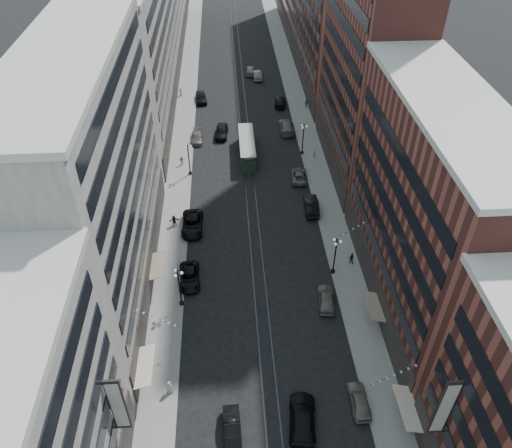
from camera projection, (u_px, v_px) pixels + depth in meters
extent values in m
plane|color=black|center=(247.00, 156.00, 82.89)|extent=(220.00, 220.00, 0.00)
cube|color=gray|center=(183.00, 128.00, 89.99)|extent=(4.00, 180.00, 0.15)
cube|color=gray|center=(304.00, 125.00, 91.09)|extent=(4.00, 180.00, 0.15)
cube|color=#2D2D33|center=(240.00, 127.00, 90.54)|extent=(0.12, 180.00, 0.02)
cube|color=#2D2D33|center=(248.00, 127.00, 90.61)|extent=(0.12, 180.00, 0.02)
cube|color=#A9A396|center=(97.00, 183.00, 52.34)|extent=(8.00, 36.00, 28.00)
cube|color=#A9A396|center=(154.00, 11.00, 101.48)|extent=(8.00, 90.00, 26.00)
cube|color=brown|center=(426.00, 214.00, 51.47)|extent=(8.00, 30.00, 24.00)
cube|color=brown|center=(372.00, 34.00, 67.30)|extent=(8.00, 26.00, 42.00)
cube|color=brown|center=(312.00, 0.00, 110.75)|extent=(8.00, 72.00, 24.00)
cylinder|color=black|center=(182.00, 303.00, 57.60)|extent=(0.56, 0.56, 0.30)
cylinder|color=black|center=(180.00, 288.00, 56.04)|extent=(0.18, 0.18, 5.20)
sphere|color=black|center=(177.00, 271.00, 54.26)|extent=(0.24, 0.24, 0.24)
sphere|color=white|center=(182.00, 273.00, 54.53)|extent=(0.36, 0.36, 0.36)
sphere|color=white|center=(176.00, 271.00, 54.80)|extent=(0.36, 0.36, 0.36)
sphere|color=white|center=(175.00, 276.00, 54.20)|extent=(0.36, 0.36, 0.36)
cylinder|color=black|center=(190.00, 173.00, 78.38)|extent=(0.56, 0.56, 0.30)
cylinder|color=black|center=(189.00, 160.00, 76.83)|extent=(0.18, 0.18, 5.20)
sphere|color=black|center=(187.00, 144.00, 75.04)|extent=(0.24, 0.24, 0.24)
sphere|color=white|center=(191.00, 146.00, 75.32)|extent=(0.36, 0.36, 0.36)
sphere|color=white|center=(186.00, 145.00, 75.59)|extent=(0.36, 0.36, 0.36)
sphere|color=white|center=(186.00, 148.00, 74.99)|extent=(0.36, 0.36, 0.36)
cylinder|color=black|center=(333.00, 271.00, 61.60)|extent=(0.56, 0.56, 0.30)
cylinder|color=black|center=(335.00, 257.00, 60.04)|extent=(0.18, 0.18, 5.20)
sphere|color=black|center=(337.00, 239.00, 58.26)|extent=(0.24, 0.24, 0.24)
sphere|color=white|center=(341.00, 242.00, 58.54)|extent=(0.36, 0.36, 0.36)
sphere|color=white|center=(334.00, 240.00, 58.80)|extent=(0.36, 0.36, 0.36)
sphere|color=white|center=(336.00, 244.00, 58.20)|extent=(0.36, 0.36, 0.36)
cylinder|color=black|center=(302.00, 152.00, 83.16)|extent=(0.56, 0.56, 0.30)
cylinder|color=black|center=(303.00, 140.00, 81.60)|extent=(0.18, 0.18, 5.20)
sphere|color=black|center=(304.00, 124.00, 79.82)|extent=(0.24, 0.24, 0.24)
sphere|color=white|center=(307.00, 126.00, 80.09)|extent=(0.36, 0.36, 0.36)
sphere|color=white|center=(302.00, 125.00, 80.36)|extent=(0.36, 0.36, 0.36)
sphere|color=white|center=(303.00, 128.00, 79.76)|extent=(0.36, 0.36, 0.36)
cube|color=#223629|center=(247.00, 149.00, 82.22)|extent=(2.27, 10.87, 2.36)
cube|color=gray|center=(247.00, 142.00, 81.30)|extent=(1.45, 9.97, 0.54)
cube|color=gray|center=(247.00, 140.00, 81.07)|extent=(2.45, 11.06, 0.14)
cylinder|color=black|center=(248.00, 167.00, 79.63)|extent=(2.08, 0.63, 0.63)
cylinder|color=black|center=(246.00, 141.00, 85.91)|extent=(2.08, 0.63, 0.63)
imported|color=black|center=(190.00, 277.00, 60.24)|extent=(2.66, 5.31, 1.44)
imported|color=slate|center=(359.00, 400.00, 47.54)|extent=(1.76, 4.34, 1.48)
imported|color=black|center=(232.00, 428.00, 45.38)|extent=(1.73, 4.52, 1.47)
imported|color=black|center=(302.00, 419.00, 45.96)|extent=(3.20, 6.26, 1.74)
imported|color=#AEA190|center=(169.00, 387.00, 48.43)|extent=(0.80, 0.49, 1.57)
imported|color=black|center=(147.00, 351.00, 51.62)|extent=(0.91, 0.63, 1.69)
imported|color=#BAAF9A|center=(400.00, 399.00, 47.26)|extent=(0.75, 1.17, 1.85)
imported|color=black|center=(192.00, 224.00, 67.84)|extent=(2.81, 6.04, 1.67)
imported|color=#625E57|center=(197.00, 137.00, 86.27)|extent=(1.99, 4.80, 1.39)
imported|color=black|center=(201.00, 97.00, 98.07)|extent=(2.54, 5.20, 1.71)
imported|color=black|center=(311.00, 205.00, 70.98)|extent=(2.11, 5.42, 1.76)
imported|color=#625F57|center=(299.00, 175.00, 77.16)|extent=(2.82, 5.23, 1.40)
imported|color=black|center=(280.00, 102.00, 96.85)|extent=(2.78, 5.41, 1.50)
imported|color=black|center=(221.00, 131.00, 87.48)|extent=(2.61, 5.42, 1.79)
imported|color=slate|center=(257.00, 75.00, 106.56)|extent=(1.90, 5.03, 1.64)
imported|color=black|center=(174.00, 220.00, 68.24)|extent=(1.53, 0.72, 1.59)
imported|color=#A19885|center=(182.00, 160.00, 80.13)|extent=(0.98, 0.68, 1.52)
imported|color=black|center=(351.00, 258.00, 62.50)|extent=(0.85, 0.72, 1.53)
imported|color=beige|center=(314.00, 153.00, 81.64)|extent=(0.70, 0.59, 1.64)
imported|color=black|center=(307.00, 104.00, 95.53)|extent=(1.14, 0.48, 1.75)
imported|color=slate|center=(286.00, 126.00, 88.89)|extent=(2.67, 6.21, 1.78)
imported|color=gray|center=(250.00, 70.00, 108.61)|extent=(2.44, 5.25, 1.49)
imported|color=#656359|center=(326.00, 299.00, 57.47)|extent=(2.38, 4.81, 1.58)
imported|color=#B6AF96|center=(181.00, 92.00, 99.86)|extent=(0.53, 0.79, 1.50)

